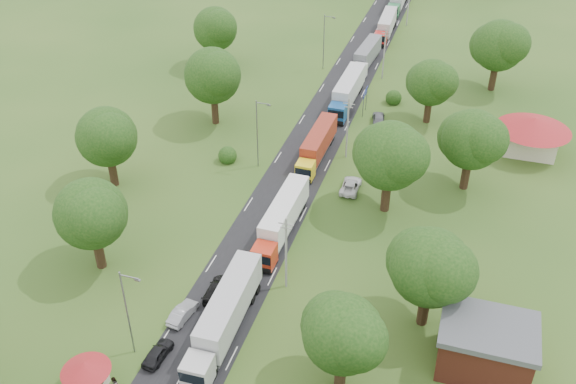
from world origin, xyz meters
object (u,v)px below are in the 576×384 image
at_px(guard_booth, 86,372).
at_px(truck_0, 225,315).
at_px(car_lane_mid, 183,313).
at_px(info_sign, 365,96).
at_px(car_lane_front, 158,353).

bearing_deg(guard_booth, truck_0, 47.94).
bearing_deg(car_lane_mid, guard_booth, 75.78).
bearing_deg(truck_0, info_sign, 86.18).
xyz_separation_m(info_sign, truck_0, (-3.34, -49.96, -0.73)).
bearing_deg(truck_0, car_lane_mid, 174.96).
distance_m(guard_booth, info_sign, 61.27).
distance_m(info_sign, car_lane_front, 55.66).
distance_m(truck_0, car_lane_mid, 5.14).
xyz_separation_m(car_lane_front, car_lane_mid, (0.00, 5.47, 0.00)).
height_order(guard_booth, truck_0, truck_0).
xyz_separation_m(guard_booth, car_lane_front, (4.20, 5.00, -1.50)).
bearing_deg(guard_booth, car_lane_mid, 68.15).
bearing_deg(truck_0, guard_booth, -132.06).
relative_size(guard_booth, car_lane_front, 1.13).
relative_size(truck_0, car_lane_mid, 3.81).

